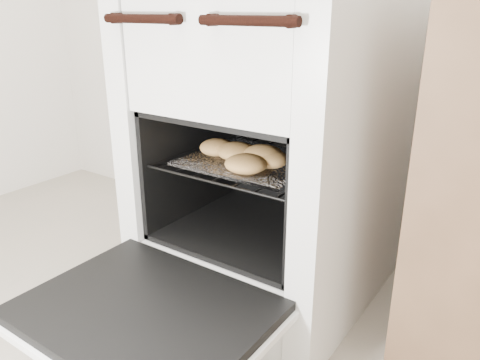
% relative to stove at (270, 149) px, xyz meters
% --- Properties ---
extents(stove, '(0.66, 0.73, 1.01)m').
position_rel_stove_xyz_m(stove, '(0.00, 0.00, 0.00)').
color(stove, silver).
rests_on(stove, ground).
extents(oven_door, '(0.59, 0.46, 0.04)m').
position_rel_stove_xyz_m(oven_door, '(0.00, -0.55, -0.27)').
color(oven_door, black).
rests_on(oven_door, stove).
extents(oven_rack, '(0.48, 0.46, 0.01)m').
position_rel_stove_xyz_m(oven_rack, '(0.00, -0.07, -0.02)').
color(oven_rack, black).
rests_on(oven_rack, stove).
extents(foil_sheet, '(0.37, 0.33, 0.01)m').
position_rel_stove_xyz_m(foil_sheet, '(0.00, -0.09, -0.01)').
color(foil_sheet, silver).
rests_on(foil_sheet, oven_rack).
extents(baked_rolls, '(0.31, 0.25, 0.06)m').
position_rel_stove_xyz_m(baked_rolls, '(0.01, -0.13, 0.02)').
color(baked_rolls, tan).
rests_on(baked_rolls, foil_sheet).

